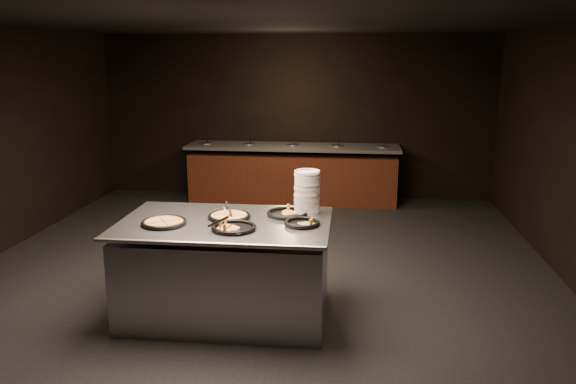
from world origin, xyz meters
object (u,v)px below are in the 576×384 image
plate_stack (307,192)px  pan_veggie_whole (164,222)px  pan_cheese_whole (229,216)px  serving_counter (226,271)px

plate_stack → pan_veggie_whole: size_ratio=1.01×
pan_veggie_whole → pan_cheese_whole: bearing=26.7°
pan_veggie_whole → pan_cheese_whole: same height
plate_stack → pan_veggie_whole: 1.43m
serving_counter → pan_cheese_whole: pan_cheese_whole is taller
plate_stack → serving_counter: bearing=-153.1°
plate_stack → pan_cheese_whole: size_ratio=1.03×
pan_veggie_whole → plate_stack: bearing=23.3°
serving_counter → pan_cheese_whole: (0.02, 0.11, 0.53)m
serving_counter → plate_stack: 1.12m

